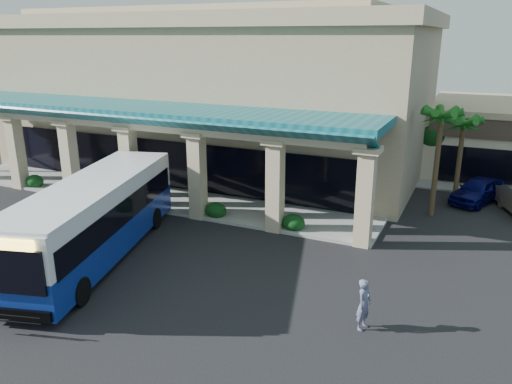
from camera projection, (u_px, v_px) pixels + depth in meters
The scene contains 9 objects.
ground at pixel (196, 265), 21.61m from camera, with size 110.00×110.00×0.00m, color black.
main_building at pixel (214, 90), 36.97m from camera, with size 30.80×14.80×11.35m, color tan, non-canonical shape.
arcade at pixel (139, 152), 29.85m from camera, with size 30.00×6.20×5.70m, color #0F545F, non-canonical shape.
palm_0 at pixel (437, 157), 26.75m from camera, with size 2.40×2.40×6.60m, color #185B19, non-canonical shape.
palm_1 at pixel (460, 155), 29.07m from camera, with size 2.40×2.40×5.80m, color #185B19, non-canonical shape.
broadleaf_tree at pixel (433, 144), 34.35m from camera, with size 2.60×2.60×4.81m, color black, non-canonical shape.
transit_bus at pixel (96, 220), 22.01m from camera, with size 2.92×12.55×3.51m, color navy, non-canonical shape.
pedestrian at pixel (364, 304), 16.70m from camera, with size 0.66×0.43×1.81m, color slate.
car_silver at pixel (478, 190), 29.61m from camera, with size 1.78×4.41×1.50m, color #090A55.
Camera 1 is at (10.60, -16.77, 9.50)m, focal length 35.00 mm.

